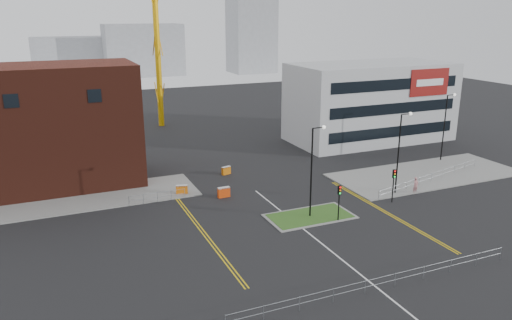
{
  "coord_description": "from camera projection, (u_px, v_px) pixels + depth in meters",
  "views": [
    {
      "loc": [
        -21.09,
        -32.0,
        19.5
      ],
      "look_at": [
        -1.75,
        12.85,
        5.0
      ],
      "focal_mm": 35.0,
      "sensor_mm": 36.0,
      "label": 1
    }
  ],
  "objects": [
    {
      "name": "railing_right",
      "position": [
        432.0,
        176.0,
        59.41
      ],
      "size": [
        19.05,
        5.05,
        1.1
      ],
      "color": "gray",
      "rests_on": "ground"
    },
    {
      "name": "yellow_right_a",
      "position": [
        384.0,
        212.0,
        50.61
      ],
      "size": [
        0.12,
        20.0,
        0.01
      ],
      "primitive_type": "cube",
      "color": "gold",
      "rests_on": "ground"
    },
    {
      "name": "traffic_light_right",
      "position": [
        394.0,
        179.0,
        52.57
      ],
      "size": [
        0.28,
        0.33,
        3.65
      ],
      "color": "black",
      "rests_on": "ground"
    },
    {
      "name": "island_kerb",
      "position": [
        310.0,
        216.0,
        49.51
      ],
      "size": [
        8.6,
        4.6,
        0.08
      ],
      "primitive_type": "cube",
      "color": "slate",
      "rests_on": "ground"
    },
    {
      "name": "pavement_left",
      "position": [
        66.0,
        201.0,
        53.48
      ],
      "size": [
        28.0,
        8.0,
        0.12
      ],
      "primitive_type": "cube",
      "color": "slate",
      "rests_on": "ground"
    },
    {
      "name": "streetlamp_right_far",
      "position": [
        446.0,
        122.0,
        66.74
      ],
      "size": [
        1.46,
        0.36,
        9.18
      ],
      "color": "black",
      "rests_on": "ground"
    },
    {
      "name": "traffic_light_island",
      "position": [
        339.0,
        196.0,
        47.77
      ],
      "size": [
        0.28,
        0.33,
        3.65
      ],
      "color": "black",
      "rests_on": "ground"
    },
    {
      "name": "skyline_c",
      "position": [
        251.0,
        30.0,
        164.85
      ],
      "size": [
        14.0,
        12.0,
        28.0
      ],
      "primitive_type": "cube",
      "color": "gray",
      "rests_on": "ground"
    },
    {
      "name": "streetlamp_island",
      "position": [
        314.0,
        164.0,
        48.07
      ],
      "size": [
        1.46,
        0.36,
        9.18
      ],
      "color": "black",
      "rests_on": "ground"
    },
    {
      "name": "railing_front",
      "position": [
        381.0,
        281.0,
        36.22
      ],
      "size": [
        24.05,
        0.05,
        1.1
      ],
      "color": "gray",
      "rests_on": "ground"
    },
    {
      "name": "yellow_left_b",
      "position": [
        201.0,
        227.0,
        47.22
      ],
      "size": [
        0.12,
        24.0,
        0.01
      ],
      "primitive_type": "cube",
      "color": "gold",
      "rests_on": "ground"
    },
    {
      "name": "office_block",
      "position": [
        370.0,
        102.0,
        78.03
      ],
      "size": [
        25.0,
        12.2,
        12.0
      ],
      "color": "#B2B4B7",
      "rests_on": "ground"
    },
    {
      "name": "pedestrian",
      "position": [
        416.0,
        185.0,
        55.59
      ],
      "size": [
        0.77,
        0.58,
        1.91
      ],
      "primitive_type": "imported",
      "rotation": [
        0.0,
        0.0,
        0.19
      ],
      "color": "tan",
      "rests_on": "ground"
    },
    {
      "name": "ground",
      "position": [
        336.0,
        255.0,
        41.72
      ],
      "size": [
        200.0,
        200.0,
        0.0
      ],
      "primitive_type": "plane",
      "color": "black",
      "rests_on": "ground"
    },
    {
      "name": "brick_building",
      "position": [
        28.0,
        130.0,
        55.69
      ],
      "size": [
        24.2,
        10.07,
        14.24
      ],
      "color": "#491C12",
      "rests_on": "ground"
    },
    {
      "name": "yellow_left_a",
      "position": [
        198.0,
        227.0,
        47.11
      ],
      "size": [
        0.12,
        24.0,
        0.01
      ],
      "primitive_type": "cube",
      "color": "gold",
      "rests_on": "ground"
    },
    {
      "name": "grass_island",
      "position": [
        310.0,
        216.0,
        49.51
      ],
      "size": [
        8.0,
        4.0,
        0.12
      ],
      "primitive_type": "cube",
      "color": "#254D19",
      "rests_on": "ground"
    },
    {
      "name": "yellow_right_b",
      "position": [
        387.0,
        212.0,
        50.72
      ],
      "size": [
        0.12,
        20.0,
        0.01
      ],
      "primitive_type": "cube",
      "color": "gold",
      "rests_on": "ground"
    },
    {
      "name": "barrier_mid",
      "position": [
        224.0,
        192.0,
        54.59
      ],
      "size": [
        1.37,
        0.5,
        1.14
      ],
      "color": "#D53D0B",
      "rests_on": "ground"
    },
    {
      "name": "centre_line",
      "position": [
        324.0,
        245.0,
        43.48
      ],
      "size": [
        0.15,
        30.0,
        0.01
      ],
      "primitive_type": "cube",
      "color": "silver",
      "rests_on": "ground"
    },
    {
      "name": "skyline_d",
      "position": [
        82.0,
        56.0,
        160.21
      ],
      "size": [
        30.0,
        12.0,
        12.0
      ],
      "primitive_type": "cube",
      "color": "gray",
      "rests_on": "ground"
    },
    {
      "name": "barrier_right",
      "position": [
        226.0,
        170.0,
        62.31
      ],
      "size": [
        1.25,
        0.73,
        1.0
      ],
      "color": "#C6630B",
      "rests_on": "ground"
    },
    {
      "name": "streetlamp_right_near",
      "position": [
        400.0,
        147.0,
        54.38
      ],
      "size": [
        1.46,
        0.36,
        9.18
      ],
      "color": "black",
      "rests_on": "ground"
    },
    {
      "name": "barrier_left",
      "position": [
        182.0,
        189.0,
        55.41
      ],
      "size": [
        1.36,
        0.74,
        1.09
      ],
      "color": "#D0610B",
      "rests_on": "ground"
    },
    {
      "name": "railing_left",
      "position": [
        157.0,
        195.0,
        53.18
      ],
      "size": [
        6.05,
        0.05,
        1.1
      ],
      "color": "gray",
      "rests_on": "ground"
    },
    {
      "name": "skyline_b",
      "position": [
        144.0,
        50.0,
        157.67
      ],
      "size": [
        24.0,
        12.0,
        16.0
      ],
      "primitive_type": "cube",
      "color": "gray",
      "rests_on": "ground"
    },
    {
      "name": "pavement_right",
      "position": [
        426.0,
        174.0,
        62.38
      ],
      "size": [
        24.0,
        10.0,
        0.12
      ],
      "primitive_type": "cube",
      "color": "slate",
      "rests_on": "ground"
    }
  ]
}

